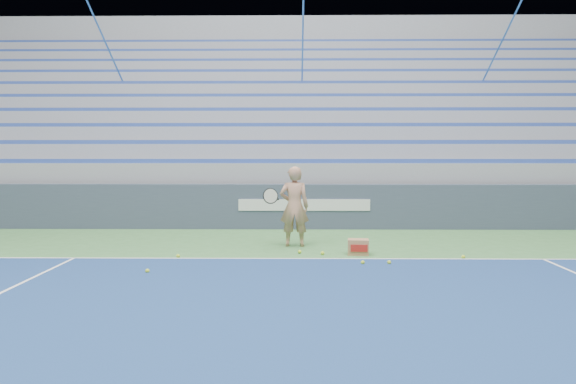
# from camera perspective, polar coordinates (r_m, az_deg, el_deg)

# --- Properties ---
(sponsor_barrier) EXTENTS (30.00, 0.32, 1.10)m
(sponsor_barrier) POSITION_cam_1_polar(r_m,az_deg,el_deg) (13.80, 1.66, -1.47)
(sponsor_barrier) COLOR #3C465C
(sponsor_barrier) RESTS_ON ground
(bleachers) EXTENTS (31.00, 9.15, 7.30)m
(bleachers) POSITION_cam_1_polar(r_m,az_deg,el_deg) (19.46, 1.40, 5.45)
(bleachers) COLOR #989AA0
(bleachers) RESTS_ON ground
(tennis_player) EXTENTS (0.90, 0.82, 1.60)m
(tennis_player) POSITION_cam_1_polar(r_m,az_deg,el_deg) (11.16, 0.61, -1.47)
(tennis_player) COLOR tan
(tennis_player) RESTS_ON ground
(ball_box) EXTENTS (0.40, 0.33, 0.28)m
(ball_box) POSITION_cam_1_polar(r_m,az_deg,el_deg) (10.41, 7.14, -5.56)
(ball_box) COLOR #A1734E
(ball_box) RESTS_ON ground
(tennis_ball_0) EXTENTS (0.07, 0.07, 0.07)m
(tennis_ball_0) POSITION_cam_1_polar(r_m,az_deg,el_deg) (10.46, 1.19, -6.08)
(tennis_ball_0) COLOR #D6ED30
(tennis_ball_0) RESTS_ON ground
(tennis_ball_1) EXTENTS (0.07, 0.07, 0.07)m
(tennis_ball_1) POSITION_cam_1_polar(r_m,az_deg,el_deg) (9.06, -14.10, -7.78)
(tennis_ball_1) COLOR #D6ED30
(tennis_ball_1) RESTS_ON ground
(tennis_ball_2) EXTENTS (0.07, 0.07, 0.07)m
(tennis_ball_2) POSITION_cam_1_polar(r_m,az_deg,el_deg) (10.34, 3.53, -6.22)
(tennis_ball_2) COLOR #D6ED30
(tennis_ball_2) RESTS_ON ground
(tennis_ball_3) EXTENTS (0.07, 0.07, 0.07)m
(tennis_ball_3) POSITION_cam_1_polar(r_m,az_deg,el_deg) (9.53, 7.61, -7.11)
(tennis_ball_3) COLOR #D6ED30
(tennis_ball_3) RESTS_ON ground
(tennis_ball_4) EXTENTS (0.07, 0.07, 0.07)m
(tennis_ball_4) POSITION_cam_1_polar(r_m,az_deg,el_deg) (9.61, 10.24, -7.05)
(tennis_ball_4) COLOR #D6ED30
(tennis_ball_4) RESTS_ON ground
(tennis_ball_5) EXTENTS (0.07, 0.07, 0.07)m
(tennis_ball_5) POSITION_cam_1_polar(r_m,az_deg,el_deg) (10.22, -11.10, -6.40)
(tennis_ball_5) COLOR #D6ED30
(tennis_ball_5) RESTS_ON ground
(tennis_ball_6) EXTENTS (0.07, 0.07, 0.07)m
(tennis_ball_6) POSITION_cam_1_polar(r_m,az_deg,el_deg) (10.42, 17.39, -6.31)
(tennis_ball_6) COLOR #D6ED30
(tennis_ball_6) RESTS_ON ground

